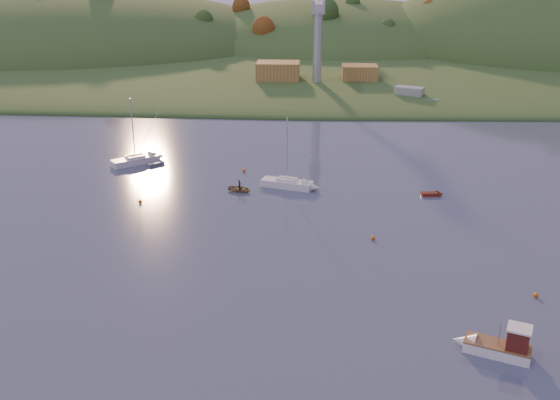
{
  "coord_description": "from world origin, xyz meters",
  "views": [
    {
      "loc": [
        0.33,
        -38.36,
        31.52
      ],
      "look_at": [
        -3.26,
        35.54,
        3.02
      ],
      "focal_mm": 40.0,
      "sensor_mm": 36.0,
      "label": 1
    }
  ],
  "objects_px": {
    "sailboat_far": "(287,183)",
    "grey_dinghy": "(159,163)",
    "red_tender": "(435,194)",
    "canoe": "(240,189)",
    "sailboat_near": "(135,160)",
    "fishing_boat": "(492,344)"
  },
  "relations": [
    {
      "from": "sailboat_far",
      "to": "grey_dinghy",
      "type": "height_order",
      "value": "sailboat_far"
    },
    {
      "from": "red_tender",
      "to": "grey_dinghy",
      "type": "bearing_deg",
      "value": 159.16
    },
    {
      "from": "fishing_boat",
      "to": "red_tender",
      "type": "xyz_separation_m",
      "value": [
        2.19,
        38.6,
        -0.68
      ]
    },
    {
      "from": "red_tender",
      "to": "grey_dinghy",
      "type": "relative_size",
      "value": 1.03
    },
    {
      "from": "fishing_boat",
      "to": "sailboat_near",
      "type": "bearing_deg",
      "value": -26.58
    },
    {
      "from": "sailboat_far",
      "to": "canoe",
      "type": "bearing_deg",
      "value": -146.35
    },
    {
      "from": "canoe",
      "to": "red_tender",
      "type": "distance_m",
      "value": 28.18
    },
    {
      "from": "grey_dinghy",
      "to": "fishing_boat",
      "type": "bearing_deg",
      "value": -94.76
    },
    {
      "from": "sailboat_far",
      "to": "red_tender",
      "type": "xyz_separation_m",
      "value": [
        21.34,
        -2.39,
        -0.47
      ]
    },
    {
      "from": "canoe",
      "to": "grey_dinghy",
      "type": "distance_m",
      "value": 19.09
    },
    {
      "from": "red_tender",
      "to": "grey_dinghy",
      "type": "xyz_separation_m",
      "value": [
        -42.9,
        12.52,
        0.02
      ]
    },
    {
      "from": "sailboat_far",
      "to": "grey_dinghy",
      "type": "xyz_separation_m",
      "value": [
        -21.56,
        10.13,
        -0.45
      ]
    },
    {
      "from": "sailboat_far",
      "to": "grey_dinghy",
      "type": "bearing_deg",
      "value": 172.05
    },
    {
      "from": "fishing_boat",
      "to": "sailboat_near",
      "type": "distance_m",
      "value": 67.97
    },
    {
      "from": "fishing_boat",
      "to": "canoe",
      "type": "xyz_separation_m",
      "value": [
        -25.99,
        38.97,
        -0.54
      ]
    },
    {
      "from": "sailboat_near",
      "to": "grey_dinghy",
      "type": "distance_m",
      "value": 3.97
    },
    {
      "from": "red_tender",
      "to": "fishing_boat",
      "type": "bearing_deg",
      "value": -97.81
    },
    {
      "from": "sailboat_near",
      "to": "red_tender",
      "type": "relative_size",
      "value": 3.35
    },
    {
      "from": "sailboat_near",
      "to": "red_tender",
      "type": "bearing_deg",
      "value": -53.36
    },
    {
      "from": "sailboat_far",
      "to": "fishing_boat",
      "type": "bearing_deg",
      "value": -47.73
    },
    {
      "from": "red_tender",
      "to": "sailboat_near",
      "type": "bearing_deg",
      "value": 160.32
    },
    {
      "from": "fishing_boat",
      "to": "red_tender",
      "type": "bearing_deg",
      "value": -70.88
    }
  ]
}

